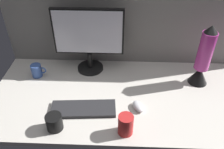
# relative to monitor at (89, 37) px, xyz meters

# --- Properties ---
(ground_plane) EXTENTS (1.80, 0.80, 0.03)m
(ground_plane) POSITION_rel_monitor_xyz_m (0.32, -0.25, -0.26)
(ground_plane) COLOR beige
(cubicle_wall_back) EXTENTS (1.80, 0.05, 0.79)m
(cubicle_wall_back) POSITION_rel_monitor_xyz_m (0.32, 0.12, 0.15)
(cubicle_wall_back) COLOR gray
(cubicle_wall_back) RESTS_ON ground_plane
(monitor) EXTENTS (0.46, 0.18, 0.45)m
(monitor) POSITION_rel_monitor_xyz_m (0.00, 0.00, 0.00)
(monitor) COLOR black
(monitor) RESTS_ON ground_plane
(keyboard) EXTENTS (0.38, 0.16, 0.02)m
(keyboard) POSITION_rel_monitor_xyz_m (0.01, -0.41, -0.24)
(keyboard) COLOR #262628
(keyboard) RESTS_ON ground_plane
(mouse) EXTENTS (0.09, 0.11, 0.03)m
(mouse) POSITION_rel_monitor_xyz_m (0.32, -0.39, -0.23)
(mouse) COLOR silver
(mouse) RESTS_ON ground_plane
(mug_ceramic_blue) EXTENTS (0.10, 0.07, 0.09)m
(mug_ceramic_blue) POSITION_rel_monitor_xyz_m (-0.35, -0.10, -0.20)
(mug_ceramic_blue) COLOR #38569E
(mug_ceramic_blue) RESTS_ON ground_plane
(mug_black_travel) EXTENTS (0.09, 0.09, 0.09)m
(mug_black_travel) POSITION_rel_monitor_xyz_m (-0.13, -0.55, -0.20)
(mug_black_travel) COLOR black
(mug_black_travel) RESTS_ON ground_plane
(mug_red_plastic) EXTENTS (0.08, 0.08, 0.12)m
(mug_red_plastic) POSITION_rel_monitor_xyz_m (0.25, -0.56, -0.19)
(mug_red_plastic) COLOR red
(mug_red_plastic) RESTS_ON ground_plane
(lava_lamp) EXTENTS (0.12, 0.12, 0.41)m
(lava_lamp) POSITION_rel_monitor_xyz_m (0.72, -0.13, -0.08)
(lava_lamp) COLOR black
(lava_lamp) RESTS_ON ground_plane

